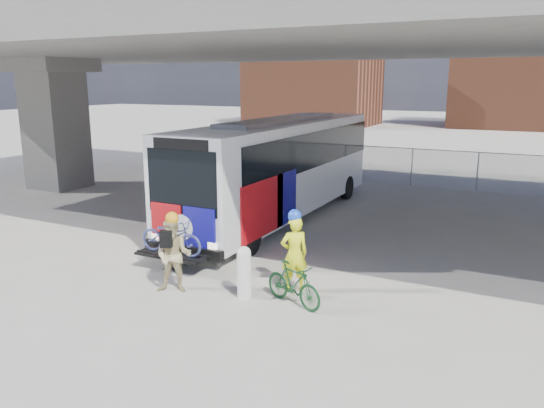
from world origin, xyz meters
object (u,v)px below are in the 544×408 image
Objects in this scene: bus at (280,161)px; cyclist_hivis at (294,252)px; bollard at (244,271)px; bike_parked at (293,284)px; cyclist_tan at (174,255)px.

cyclist_hivis is at bearing -61.17° from bus.
bike_parked is (1.19, 0.16, -0.18)m from bollard.
cyclist_tan is (-2.54, -1.37, -0.04)m from cyclist_hivis.
bollard is at bearing 117.69° from bike_parked.
cyclist_tan reaches higher than bollard.
bus reaches higher than cyclist_hivis.
cyclist_tan is (0.93, -7.68, -1.17)m from bus.
cyclist_tan reaches higher than bike_parked.
cyclist_hivis reaches higher than bollard.
bollard is (2.62, -7.25, -1.43)m from bus.
cyclist_hivis is (0.85, 0.93, 0.31)m from bollard.
cyclist_hivis is at bearing 6.02° from cyclist_tan.
bus is 10.22× the size of bollard.
bus is 8.21m from bike_parked.
bus is 6.33× the size of cyclist_hivis.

